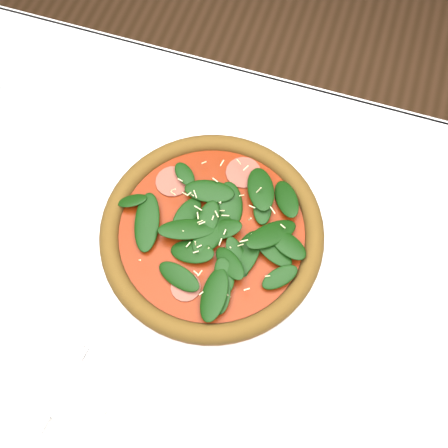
% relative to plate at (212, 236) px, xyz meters
% --- Properties ---
extents(ground, '(6.00, 6.00, 0.00)m').
position_rel_plate_xyz_m(ground, '(0.03, -0.07, -0.76)').
color(ground, brown).
rests_on(ground, ground).
extents(dining_table, '(1.21, 0.81, 0.75)m').
position_rel_plate_xyz_m(dining_table, '(0.03, -0.07, -0.11)').
color(dining_table, silver).
rests_on(dining_table, ground).
extents(plate, '(0.39, 0.39, 0.02)m').
position_rel_plate_xyz_m(plate, '(0.00, 0.00, 0.00)').
color(plate, white).
rests_on(plate, dining_table).
extents(pizza, '(0.38, 0.38, 0.04)m').
position_rel_plate_xyz_m(pizza, '(0.00, -0.00, 0.02)').
color(pizza, brown).
rests_on(pizza, plate).
extents(napkin, '(0.15, 0.09, 0.01)m').
position_rel_plate_xyz_m(napkin, '(-0.12, -0.28, -0.00)').
color(napkin, silver).
rests_on(napkin, dining_table).
extents(fork, '(0.04, 0.16, 0.00)m').
position_rel_plate_xyz_m(fork, '(-0.12, -0.25, 0.00)').
color(fork, silver).
rests_on(fork, napkin).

